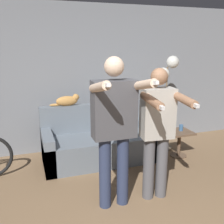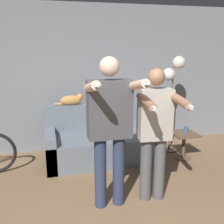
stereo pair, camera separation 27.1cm
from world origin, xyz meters
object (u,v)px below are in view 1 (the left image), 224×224
at_px(couch, 99,143).
at_px(cup, 181,128).
at_px(cat, 68,101).
at_px(floor_lamp, 167,77).
at_px(person_left, 114,123).
at_px(person_right, 158,127).
at_px(side_table, 179,138).

relative_size(couch, cup, 17.31).
xyz_separation_m(cat, floor_lamp, (1.75, -0.20, 0.35)).
bearing_deg(person_left, person_right, 0.03).
distance_m(person_right, cat, 1.82).
xyz_separation_m(person_left, person_right, (0.55, -0.00, -0.11)).
height_order(person_right, side_table, person_right).
height_order(cat, side_table, cat).
bearing_deg(person_left, floor_lamp, 44.24).
distance_m(couch, floor_lamp, 1.67).
distance_m(couch, person_right, 1.52).
bearing_deg(side_table, cup, 30.51).
bearing_deg(side_table, cat, 161.52).
bearing_deg(cup, floor_lamp, 104.14).
bearing_deg(cat, cup, -17.57).
bearing_deg(person_right, side_table, 51.50).
bearing_deg(couch, person_right, -75.08).
distance_m(cat, cup, 1.99).
relative_size(couch, person_right, 1.13).
bearing_deg(side_table, floor_lamp, 98.62).
relative_size(cat, floor_lamp, 0.29).
height_order(cat, floor_lamp, floor_lamp).
height_order(person_left, side_table, person_left).
relative_size(cat, cup, 4.61).
bearing_deg(cup, cat, 162.43).
distance_m(couch, side_table, 1.39).
distance_m(floor_lamp, side_table, 1.10).
relative_size(person_left, person_right, 1.08).
bearing_deg(cat, couch, -33.31).
xyz_separation_m(person_right, cup, (1.04, 1.05, -0.43)).
xyz_separation_m(cat, side_table, (1.81, -0.60, -0.67)).
distance_m(side_table, cup, 0.19).
distance_m(floor_lamp, cup, 0.92).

